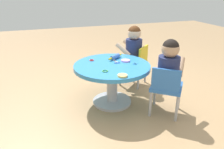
{
  "coord_description": "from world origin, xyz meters",
  "views": [
    {
      "loc": [
        -2.11,
        0.71,
        1.26
      ],
      "look_at": [
        0.0,
        0.0,
        0.35
      ],
      "focal_mm": 35.2,
      "sensor_mm": 36.0,
      "label": 1
    }
  ],
  "objects_px": {
    "craft_table": "(112,75)",
    "seated_child_left": "(169,65)",
    "child_chair_left": "(166,87)",
    "rolling_pin": "(115,57)",
    "child_chair_right": "(136,63)",
    "craft_scissors": "(116,62)",
    "seated_child_right": "(134,46)"
  },
  "relations": [
    {
      "from": "craft_table",
      "to": "seated_child_left",
      "type": "xyz_separation_m",
      "value": [
        -0.37,
        -0.46,
        0.19
      ]
    },
    {
      "from": "child_chair_left",
      "to": "rolling_pin",
      "type": "xyz_separation_m",
      "value": [
        0.58,
        0.34,
        0.18
      ]
    },
    {
      "from": "child_chair_left",
      "to": "seated_child_left",
      "type": "xyz_separation_m",
      "value": [
        0.03,
        -0.03,
        0.23
      ]
    },
    {
      "from": "child_chair_right",
      "to": "craft_scissors",
      "type": "relative_size",
      "value": 3.95
    },
    {
      "from": "rolling_pin",
      "to": "craft_scissors",
      "type": "height_order",
      "value": "rolling_pin"
    },
    {
      "from": "child_chair_left",
      "to": "seated_child_right",
      "type": "xyz_separation_m",
      "value": [
        0.81,
        0.01,
        0.23
      ]
    },
    {
      "from": "child_chair_right",
      "to": "rolling_pin",
      "type": "xyz_separation_m",
      "value": [
        -0.2,
        0.36,
        0.18
      ]
    },
    {
      "from": "rolling_pin",
      "to": "craft_scissors",
      "type": "distance_m",
      "value": 0.13
    },
    {
      "from": "child_chair_left",
      "to": "craft_table",
      "type": "bearing_deg",
      "value": 47.24
    },
    {
      "from": "craft_table",
      "to": "seated_child_right",
      "type": "xyz_separation_m",
      "value": [
        0.41,
        -0.43,
        0.19
      ]
    },
    {
      "from": "craft_table",
      "to": "child_chair_right",
      "type": "bearing_deg",
      "value": -50.35
    },
    {
      "from": "craft_table",
      "to": "seated_child_right",
      "type": "height_order",
      "value": "seated_child_right"
    },
    {
      "from": "child_chair_left",
      "to": "seated_child_left",
      "type": "height_order",
      "value": "seated_child_left"
    },
    {
      "from": "seated_child_right",
      "to": "craft_scissors",
      "type": "height_order",
      "value": "seated_child_right"
    },
    {
      "from": "seated_child_right",
      "to": "seated_child_left",
      "type": "bearing_deg",
      "value": -177.71
    },
    {
      "from": "child_chair_right",
      "to": "craft_scissors",
      "type": "bearing_deg",
      "value": 129.7
    },
    {
      "from": "craft_table",
      "to": "child_chair_right",
      "type": "distance_m",
      "value": 0.6
    },
    {
      "from": "child_chair_right",
      "to": "craft_table",
      "type": "bearing_deg",
      "value": 129.65
    },
    {
      "from": "child_chair_right",
      "to": "seated_child_right",
      "type": "distance_m",
      "value": 0.23
    },
    {
      "from": "child_chair_right",
      "to": "craft_scissors",
      "type": "distance_m",
      "value": 0.53
    },
    {
      "from": "seated_child_left",
      "to": "child_chair_right",
      "type": "height_order",
      "value": "seated_child_left"
    },
    {
      "from": "child_chair_left",
      "to": "seated_child_right",
      "type": "bearing_deg",
      "value": 0.42
    },
    {
      "from": "craft_table",
      "to": "craft_scissors",
      "type": "distance_m",
      "value": 0.15
    },
    {
      "from": "craft_table",
      "to": "seated_child_left",
      "type": "bearing_deg",
      "value": -128.92
    },
    {
      "from": "craft_table",
      "to": "child_chair_left",
      "type": "height_order",
      "value": "child_chair_left"
    },
    {
      "from": "seated_child_left",
      "to": "craft_scissors",
      "type": "xyz_separation_m",
      "value": [
        0.43,
        0.39,
        -0.07
      ]
    },
    {
      "from": "child_chair_left",
      "to": "rolling_pin",
      "type": "height_order",
      "value": "child_chair_left"
    },
    {
      "from": "seated_child_right",
      "to": "craft_scissors",
      "type": "relative_size",
      "value": 3.76
    },
    {
      "from": "craft_table",
      "to": "craft_scissors",
      "type": "height_order",
      "value": "craft_scissors"
    },
    {
      "from": "seated_child_left",
      "to": "seated_child_right",
      "type": "xyz_separation_m",
      "value": [
        0.78,
        0.03,
        0.0
      ]
    },
    {
      "from": "rolling_pin",
      "to": "seated_child_right",
      "type": "bearing_deg",
      "value": -55.29
    },
    {
      "from": "seated_child_right",
      "to": "rolling_pin",
      "type": "relative_size",
      "value": 2.52
    }
  ]
}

